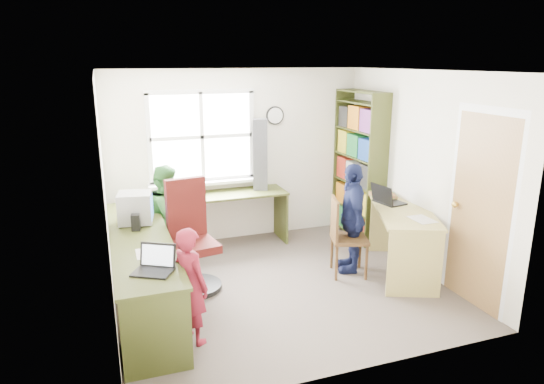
# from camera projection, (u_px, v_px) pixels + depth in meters

# --- Properties ---
(room) EXTENTS (3.64, 3.44, 2.44)m
(room) POSITION_uv_depth(u_px,v_px,m) (278.00, 181.00, 5.35)
(room) COLOR #483F38
(room) RESTS_ON ground
(l_desk) EXTENTS (2.38, 2.95, 0.75)m
(l_desk) POSITION_uv_depth(u_px,v_px,m) (165.00, 275.00, 4.78)
(l_desk) COLOR #3C421A
(l_desk) RESTS_ON ground
(right_desk) EXTENTS (1.10, 1.49, 0.78)m
(right_desk) POSITION_uv_depth(u_px,v_px,m) (403.00, 228.00, 5.79)
(right_desk) COLOR tan
(right_desk) RESTS_ON ground
(bookshelf) EXTENTS (0.30, 1.02, 2.10)m
(bookshelf) POSITION_uv_depth(u_px,v_px,m) (359.00, 169.00, 6.92)
(bookshelf) COLOR #3C421A
(bookshelf) RESTS_ON ground
(swivel_chair) EXTENTS (0.66, 0.66, 1.24)m
(swivel_chair) POSITION_uv_depth(u_px,v_px,m) (192.00, 242.00, 5.43)
(swivel_chair) COLOR black
(swivel_chair) RESTS_ON ground
(wooden_chair) EXTENTS (0.51, 0.51, 0.95)m
(wooden_chair) POSITION_uv_depth(u_px,v_px,m) (344.00, 234.00, 5.74)
(wooden_chair) COLOR #4C3219
(wooden_chair) RESTS_ON ground
(crt_monitor) EXTENTS (0.41, 0.37, 0.35)m
(crt_monitor) POSITION_uv_depth(u_px,v_px,m) (135.00, 208.00, 5.34)
(crt_monitor) COLOR gray
(crt_monitor) RESTS_ON l_desk
(laptop_left) EXTENTS (0.42, 0.40, 0.22)m
(laptop_left) POSITION_uv_depth(u_px,v_px,m) (155.00, 265.00, 4.17)
(laptop_left) COLOR black
(laptop_left) RESTS_ON l_desk
(laptop_right) EXTENTS (0.36, 0.41, 0.25)m
(laptop_right) POSITION_uv_depth(u_px,v_px,m) (386.00, 199.00, 6.01)
(laptop_right) COLOR black
(laptop_right) RESTS_ON right_desk
(speaker_a) EXTENTS (0.10, 0.10, 0.18)m
(speaker_a) POSITION_uv_depth(u_px,v_px,m) (136.00, 222.00, 5.15)
(speaker_a) COLOR black
(speaker_a) RESTS_ON l_desk
(speaker_b) EXTENTS (0.10, 0.10, 0.18)m
(speaker_b) POSITION_uv_depth(u_px,v_px,m) (137.00, 206.00, 5.71)
(speaker_b) COLOR black
(speaker_b) RESTS_ON l_desk
(cd_tower) EXTENTS (0.24, 0.23, 0.99)m
(cd_tower) POSITION_uv_depth(u_px,v_px,m) (260.00, 155.00, 6.68)
(cd_tower) COLOR black
(cd_tower) RESTS_ON l_desk
(game_box) EXTENTS (0.37, 0.37, 0.06)m
(game_box) POSITION_uv_depth(u_px,v_px,m) (383.00, 196.00, 6.27)
(game_box) COLOR red
(game_box) RESTS_ON right_desk
(paper_a) EXTENTS (0.20, 0.28, 0.00)m
(paper_a) POSITION_uv_depth(u_px,v_px,m) (147.00, 253.00, 4.55)
(paper_a) COLOR silver
(paper_a) RESTS_ON l_desk
(paper_b) EXTENTS (0.22, 0.31, 0.00)m
(paper_b) POSITION_uv_depth(u_px,v_px,m) (422.00, 219.00, 5.42)
(paper_b) COLOR silver
(paper_b) RESTS_ON right_desk
(potted_plant) EXTENTS (0.16, 0.13, 0.28)m
(potted_plant) POSITION_uv_depth(u_px,v_px,m) (193.00, 185.00, 6.49)
(potted_plant) COLOR #2C6F3A
(potted_plant) RESTS_ON l_desk
(person_red) EXTENTS (0.43, 0.48, 1.10)m
(person_red) POSITION_uv_depth(u_px,v_px,m) (191.00, 286.00, 4.35)
(person_red) COLOR maroon
(person_red) RESTS_ON ground
(person_green) EXTENTS (0.75, 0.80, 1.30)m
(person_green) POSITION_uv_depth(u_px,v_px,m) (169.00, 217.00, 5.91)
(person_green) COLOR #296729
(person_green) RESTS_ON ground
(person_navy) EXTENTS (0.55, 0.85, 1.34)m
(person_navy) POSITION_uv_depth(u_px,v_px,m) (352.00, 218.00, 5.83)
(person_navy) COLOR #151C44
(person_navy) RESTS_ON ground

